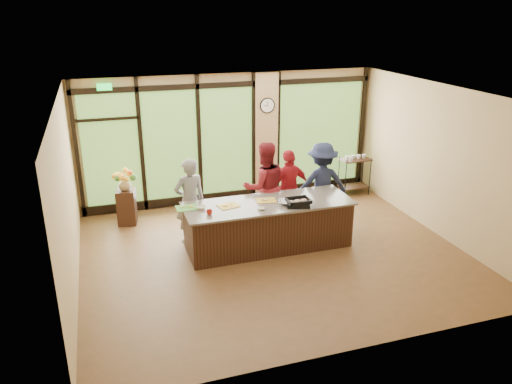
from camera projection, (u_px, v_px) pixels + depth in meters
floor at (273, 253)px, 9.44m from camera, size 7.00×7.00×0.00m
ceiling at (275, 94)px, 8.39m from camera, size 7.00×7.00×0.00m
back_wall at (231, 139)px, 11.59m from camera, size 7.00×0.00×7.00m
left_wall at (67, 200)px, 7.92m from camera, size 0.00×6.00×6.00m
right_wall at (440, 161)px, 9.92m from camera, size 0.00×6.00×6.00m
window_wall at (238, 143)px, 11.64m from camera, size 6.90×0.12×3.00m
island_base at (268, 226)px, 9.56m from camera, size 3.10×1.00×0.88m
countertop at (268, 204)px, 9.40m from camera, size 3.20×1.10×0.04m
wall_clock at (267, 105)px, 11.46m from camera, size 0.36×0.04×0.36m
cook_left at (190, 201)px, 9.64m from camera, size 0.69×0.52×1.72m
cook_midleft at (264, 187)px, 10.14m from camera, size 0.93×0.73×1.88m
cook_midright at (289, 188)px, 10.38m from camera, size 1.04×0.60×1.66m
cook_right at (322, 184)px, 10.50m from camera, size 1.21×0.78×1.77m
roasting_pan at (298, 204)px, 9.22m from camera, size 0.50×0.44×0.07m
mixing_bowl at (286, 202)px, 9.30m from camera, size 0.39×0.39×0.07m
cutting_board_left at (188, 208)px, 9.13m from camera, size 0.42×0.32×0.01m
cutting_board_center at (229, 206)px, 9.22m from camera, size 0.43×0.37×0.01m
cutting_board_right at (266, 200)px, 9.48m from camera, size 0.42×0.34×0.01m
prep_bowl_near at (201, 208)px, 9.09m from camera, size 0.18×0.18×0.05m
prep_bowl_mid at (261, 209)px, 9.06m from camera, size 0.17×0.17×0.04m
prep_bowl_far at (265, 200)px, 9.49m from camera, size 0.17×0.17×0.03m
red_ramekin at (209, 212)px, 8.85m from camera, size 0.14×0.14×0.09m
flower_stand at (127, 207)px, 10.62m from camera, size 0.45×0.45×0.76m
flower_vase at (125, 184)px, 10.43m from camera, size 0.30×0.30×0.28m
bar_cart at (355, 171)px, 12.26m from camera, size 0.74×0.44×0.99m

